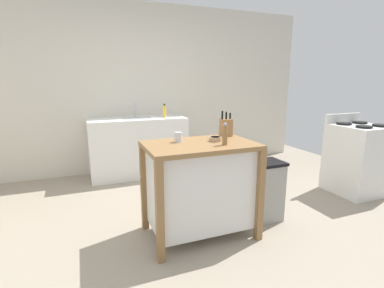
{
  "coord_description": "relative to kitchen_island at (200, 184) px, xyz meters",
  "views": [
    {
      "loc": [
        -0.98,
        -2.35,
        1.43
      ],
      "look_at": [
        0.0,
        0.14,
        0.83
      ],
      "focal_mm": 26.72,
      "sensor_mm": 36.0,
      "label": 1
    }
  ],
  "objects": [
    {
      "name": "drinking_cup",
      "position": [
        -0.17,
        0.11,
        0.43
      ],
      "size": [
        0.07,
        0.07,
        0.09
      ],
      "color": "silver",
      "rests_on": "kitchen_island"
    },
    {
      "name": "bottle_dish_soap",
      "position": [
        0.22,
        1.89,
        0.48
      ],
      "size": [
        0.05,
        0.05,
        0.21
      ],
      "color": "yellow",
      "rests_on": "sink_counter"
    },
    {
      "name": "trash_bin",
      "position": [
        0.73,
        0.02,
        -0.18
      ],
      "size": [
        0.36,
        0.28,
        0.63
      ],
      "color": "gray",
      "rests_on": "ground"
    },
    {
      "name": "kitchen_island",
      "position": [
        0.0,
        0.0,
        0.0
      ],
      "size": [
        0.98,
        0.63,
        0.88
      ],
      "color": "olive",
      "rests_on": "ground"
    },
    {
      "name": "pepper_grinder",
      "position": [
        0.17,
        -0.15,
        0.48
      ],
      "size": [
        0.04,
        0.04,
        0.19
      ],
      "color": "olive",
      "rests_on": "kitchen_island"
    },
    {
      "name": "sink_counter",
      "position": [
        -0.18,
        1.98,
        -0.05
      ],
      "size": [
        1.43,
        0.6,
        0.88
      ],
      "color": "silver",
      "rests_on": "ground"
    },
    {
      "name": "stove",
      "position": [
        2.29,
        0.22,
        -0.05
      ],
      "size": [
        0.6,
        0.6,
        1.0
      ],
      "color": "silver",
      "rests_on": "ground"
    },
    {
      "name": "knife_block",
      "position": [
        0.37,
        0.22,
        0.48
      ],
      "size": [
        0.11,
        0.09,
        0.25
      ],
      "color": "#9E7042",
      "rests_on": "kitchen_island"
    },
    {
      "name": "sink_faucet",
      "position": [
        -0.18,
        2.12,
        0.5
      ],
      "size": [
        0.02,
        0.02,
        0.22
      ],
      "color": "#B7BCC1",
      "rests_on": "sink_counter"
    },
    {
      "name": "ground_plane",
      "position": [
        -0.0,
        0.06,
        -0.5
      ],
      "size": [
        6.69,
        6.69,
        0.0
      ],
      "primitive_type": "plane",
      "color": "gray",
      "rests_on": "ground"
    },
    {
      "name": "wall_back",
      "position": [
        -0.0,
        2.33,
        0.8
      ],
      "size": [
        5.69,
        0.1,
        2.6
      ],
      "primitive_type": "cube",
      "color": "beige",
      "rests_on": "ground"
    },
    {
      "name": "bowl_stoneware_deep",
      "position": [
        0.16,
        0.03,
        0.41
      ],
      "size": [
        0.11,
        0.11,
        0.04
      ],
      "color": "tan",
      "rests_on": "kitchen_island"
    }
  ]
}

